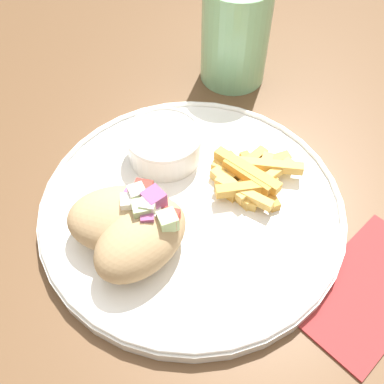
% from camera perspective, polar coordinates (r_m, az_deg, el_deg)
% --- Properties ---
extents(ground_plane, '(10.00, 10.00, 0.00)m').
position_cam_1_polar(ground_plane, '(1.14, 1.36, -23.11)').
color(ground_plane, '#38332D').
extents(table, '(1.25, 1.25, 0.72)m').
position_cam_1_polar(table, '(0.55, 2.64, -5.58)').
color(table, brown).
rests_on(table, ground_plane).
extents(napkin, '(0.16, 0.09, 0.00)m').
position_cam_1_polar(napkin, '(0.46, 21.53, -11.34)').
color(napkin, maroon).
rests_on(napkin, table).
extents(plate, '(0.32, 0.32, 0.02)m').
position_cam_1_polar(plate, '(0.47, 0.00, -1.82)').
color(plate, white).
rests_on(plate, table).
extents(pita_sandwich_near, '(0.10, 0.07, 0.06)m').
position_cam_1_polar(pita_sandwich_near, '(0.41, -6.06, -6.18)').
color(pita_sandwich_near, tan).
rests_on(pita_sandwich_near, plate).
extents(pita_sandwich_far, '(0.13, 0.13, 0.06)m').
position_cam_1_polar(pita_sandwich_far, '(0.43, -8.48, -3.28)').
color(pita_sandwich_far, tan).
rests_on(pita_sandwich_far, plate).
extents(fries_pile, '(0.11, 0.09, 0.02)m').
position_cam_1_polar(fries_pile, '(0.48, 7.44, 1.95)').
color(fries_pile, gold).
rests_on(fries_pile, plate).
extents(sauce_ramekin, '(0.09, 0.09, 0.04)m').
position_cam_1_polar(sauce_ramekin, '(0.50, -3.39, 6.37)').
color(sauce_ramekin, white).
rests_on(sauce_ramekin, plate).
extents(water_glass, '(0.09, 0.09, 0.13)m').
position_cam_1_polar(water_glass, '(0.61, 5.48, 18.87)').
color(water_glass, '#8CCC93').
rests_on(water_glass, table).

